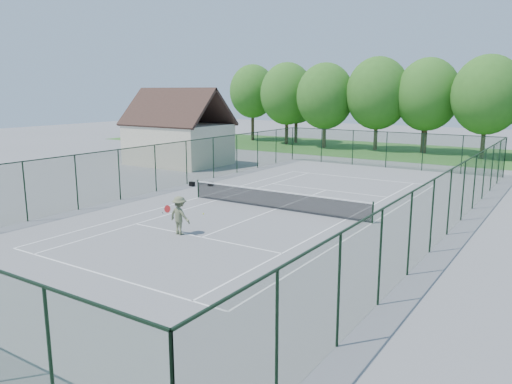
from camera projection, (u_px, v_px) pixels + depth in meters
ground at (276, 209)px, 27.35m from camera, size 140.00×140.00×0.00m
grass_far at (424, 153)px, 51.94m from camera, size 80.00×16.00×0.01m
court_lines at (276, 209)px, 27.34m from camera, size 11.05×23.85×0.01m
tennis_net at (276, 199)px, 27.23m from camera, size 11.08×0.08×1.10m
fence_enclosure at (276, 181)px, 27.03m from camera, size 18.05×36.05×3.02m
utility_building at (178, 129)px, 43.51m from camera, size 8.60×6.27×6.63m
tree_line_far at (428, 94)px, 50.75m from camera, size 39.40×6.40×9.70m
sports_bag_a at (192, 184)px, 33.87m from camera, size 0.39×0.25×0.30m
sports_bag_b at (211, 184)px, 33.92m from camera, size 0.38×0.28×0.27m
tennis_player at (180, 215)px, 22.39m from camera, size 1.95×0.93×1.75m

